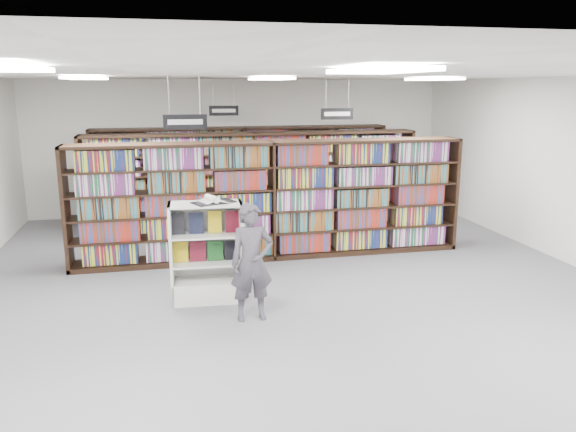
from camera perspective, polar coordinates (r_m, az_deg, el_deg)
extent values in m
plane|color=#58585D|center=(8.42, 0.93, -8.06)|extent=(12.00, 12.00, 0.00)
cube|color=white|center=(7.86, 1.02, 14.28)|extent=(10.00, 12.00, 0.10)
cube|color=white|center=(13.84, -4.81, 7.03)|extent=(10.00, 0.10, 3.20)
cube|color=black|center=(10.01, -1.68, 1.61)|extent=(7.00, 0.60, 2.10)
cube|color=maroon|center=(10.01, -1.68, 1.61)|extent=(6.88, 0.42, 1.98)
cube|color=black|center=(11.95, -3.47, 3.45)|extent=(7.00, 0.60, 2.10)
cube|color=maroon|center=(11.95, -3.47, 3.45)|extent=(6.88, 0.42, 1.98)
cube|color=black|center=(13.61, -4.59, 4.61)|extent=(7.00, 0.60, 2.10)
cube|color=maroon|center=(13.61, -4.59, 4.61)|extent=(6.88, 0.42, 1.98)
cylinder|color=#B2B2B7|center=(8.65, -12.05, 11.96)|extent=(0.01, 0.01, 0.58)
cylinder|color=#B2B2B7|center=(8.66, -8.97, 12.09)|extent=(0.01, 0.01, 0.58)
cube|color=black|center=(8.67, -10.40, 9.38)|extent=(0.65, 0.02, 0.22)
cube|color=silver|center=(8.65, -10.40, 9.38)|extent=(0.52, 0.00, 0.08)
cylinder|color=#B2B2B7|center=(11.08, 3.90, 12.37)|extent=(0.01, 0.01, 0.58)
cylinder|color=#B2B2B7|center=(11.22, 6.18, 12.33)|extent=(0.01, 0.01, 0.58)
cube|color=black|center=(11.16, 5.00, 10.30)|extent=(0.65, 0.02, 0.22)
cube|color=silver|center=(11.15, 5.02, 10.30)|extent=(0.52, 0.00, 0.08)
cylinder|color=#B2B2B7|center=(12.69, -7.63, 12.36)|extent=(0.01, 0.01, 0.58)
cylinder|color=#B2B2B7|center=(12.74, -5.55, 12.42)|extent=(0.01, 0.01, 0.58)
cube|color=black|center=(12.72, -6.54, 10.59)|extent=(0.65, 0.02, 0.22)
cube|color=silver|center=(12.71, -6.53, 10.59)|extent=(0.52, 0.00, 0.08)
cube|color=white|center=(4.99, 9.28, 14.41)|extent=(0.60, 1.20, 0.04)
cube|color=white|center=(9.72, -19.90, 13.04)|extent=(0.60, 1.20, 0.04)
cube|color=white|center=(9.82, -1.76, 13.78)|extent=(0.60, 1.20, 0.04)
cube|color=white|center=(10.78, 14.56, 13.31)|extent=(0.60, 1.20, 0.04)
cube|color=silver|center=(8.28, -8.14, -7.41)|extent=(1.05, 0.56, 0.31)
cube|color=silver|center=(8.11, -11.76, -3.79)|extent=(0.07, 0.52, 1.44)
cube|color=silver|center=(8.13, -4.78, -3.52)|extent=(0.07, 0.52, 1.44)
cube|color=silver|center=(8.34, -8.31, -3.19)|extent=(1.03, 0.08, 1.44)
cube|color=silver|center=(7.94, -8.43, 1.22)|extent=(1.05, 0.56, 0.03)
cube|color=silver|center=(8.15, -8.23, -4.70)|extent=(0.97, 0.52, 0.02)
cube|color=silver|center=(8.04, -8.33, -1.90)|extent=(0.97, 0.52, 0.02)
cube|color=black|center=(8.05, -11.18, -0.77)|extent=(0.21, 0.08, 0.31)
cube|color=black|center=(8.04, -9.31, -0.70)|extent=(0.21, 0.08, 0.31)
cube|color=yellow|center=(8.05, -7.44, -0.63)|extent=(0.21, 0.08, 0.31)
cube|color=maroon|center=(8.06, -5.58, -0.56)|extent=(0.21, 0.08, 0.31)
cube|color=yellow|center=(8.16, -10.91, -3.64)|extent=(0.23, 0.07, 0.29)
cube|color=maroon|center=(8.15, -9.15, -3.58)|extent=(0.23, 0.07, 0.29)
cube|color=#17571E|center=(8.16, -7.40, -3.51)|extent=(0.23, 0.07, 0.29)
cube|color=black|center=(8.17, -5.65, -3.44)|extent=(0.23, 0.07, 0.29)
cube|color=black|center=(7.93, -7.57, 1.40)|extent=(0.66, 0.53, 0.01)
cube|color=white|center=(7.92, -8.56, 1.43)|extent=(0.35, 0.38, 0.05)
cube|color=white|center=(7.94, -6.59, 1.52)|extent=(0.35, 0.38, 0.07)
cylinder|color=white|center=(7.92, -7.73, 1.76)|extent=(0.21, 0.31, 0.10)
imported|color=#46424C|center=(7.37, -3.70, -4.72)|extent=(0.60, 0.41, 1.57)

